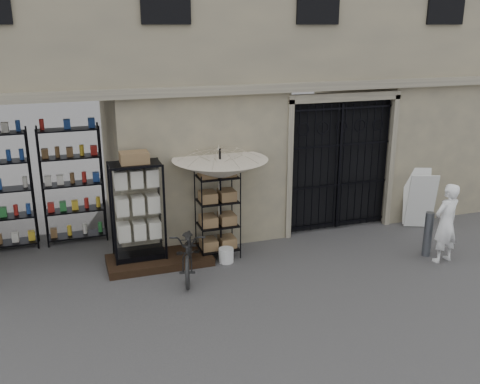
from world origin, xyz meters
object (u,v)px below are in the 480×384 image
object	(u,v)px
white_bucket	(226,255)
display_cabinet	(138,216)
market_umbrella	(220,164)
bicycle	(190,273)
wire_rack	(218,215)
easel_sign	(419,199)
shopkeeper	(441,261)
steel_bollard	(428,234)

from	to	relation	value
white_bucket	display_cabinet	bearing A→B (deg)	163.46
market_umbrella	bicycle	xyz separation A→B (m)	(-0.81, -0.62, -1.90)
wire_rack	market_umbrella	bearing A→B (deg)	-12.39
market_umbrella	bicycle	distance (m)	2.15
bicycle	easel_sign	xyz separation A→B (m)	(5.54, 0.72, 0.67)
bicycle	easel_sign	distance (m)	5.63
market_umbrella	shopkeeper	distance (m)	4.76
wire_rack	easel_sign	size ratio (longest dim) A/B	1.36
market_umbrella	easel_sign	size ratio (longest dim) A/B	2.05
easel_sign	shopkeeper	bearing A→B (deg)	-89.78
bicycle	shopkeeper	bearing A→B (deg)	2.55
wire_rack	bicycle	world-z (taller)	wire_rack
bicycle	steel_bollard	world-z (taller)	steel_bollard
market_umbrella	easel_sign	xyz separation A→B (m)	(4.74, 0.10, -1.23)
market_umbrella	white_bucket	bearing A→B (deg)	-90.81
market_umbrella	steel_bollard	size ratio (longest dim) A/B	2.87
bicycle	market_umbrella	bearing A→B (deg)	52.46
wire_rack	market_umbrella	size ratio (longest dim) A/B	0.67
market_umbrella	shopkeeper	world-z (taller)	market_umbrella
white_bucket	bicycle	xyz separation A→B (m)	(-0.80, -0.26, -0.14)
steel_bollard	easel_sign	bearing A→B (deg)	60.14
bicycle	steel_bollard	bearing A→B (deg)	5.94
market_umbrella	steel_bollard	xyz separation A→B (m)	(3.91, -1.35, -1.44)
shopkeeper	easel_sign	size ratio (longest dim) A/B	1.23
shopkeeper	market_umbrella	bearing A→B (deg)	-32.97
bicycle	easel_sign	world-z (taller)	easel_sign
market_umbrella	display_cabinet	bearing A→B (deg)	175.90
wire_rack	shopkeeper	world-z (taller)	wire_rack
easel_sign	white_bucket	bearing A→B (deg)	-152.57
display_cabinet	shopkeeper	size ratio (longest dim) A/B	1.28
market_umbrella	shopkeeper	size ratio (longest dim) A/B	1.66
display_cabinet	wire_rack	bearing A→B (deg)	12.47
display_cabinet	shopkeeper	world-z (taller)	display_cabinet
white_bucket	steel_bollard	xyz separation A→B (m)	(3.91, -0.99, 0.32)
wire_rack	easel_sign	xyz separation A→B (m)	(4.80, 0.10, -0.19)
white_bucket	shopkeeper	xyz separation A→B (m)	(4.04, -1.31, -0.14)
shopkeeper	easel_sign	distance (m)	2.01
shopkeeper	display_cabinet	bearing A→B (deg)	-28.05
display_cabinet	shopkeeper	xyz separation A→B (m)	(5.64, -1.78, -0.99)
wire_rack	market_umbrella	distance (m)	1.04
steel_bollard	bicycle	bearing A→B (deg)	171.24
wire_rack	steel_bollard	world-z (taller)	wire_rack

